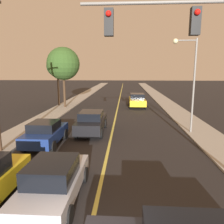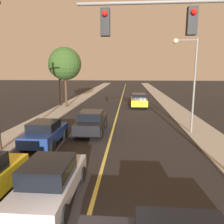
# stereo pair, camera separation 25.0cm
# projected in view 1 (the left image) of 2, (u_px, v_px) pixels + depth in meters

# --- Properties ---
(road_surface) EXTENTS (10.98, 80.00, 0.01)m
(road_surface) POSITION_uv_depth(u_px,v_px,m) (120.00, 96.00, 40.03)
(road_surface) COLOR black
(road_surface) RESTS_ON ground
(sidewalk_left) EXTENTS (2.50, 80.00, 0.12)m
(sidewalk_left) POSITION_uv_depth(u_px,v_px,m) (84.00, 95.00, 40.43)
(sidewalk_left) COLOR #9E998E
(sidewalk_left) RESTS_ON ground
(sidewalk_right) EXTENTS (2.50, 80.00, 0.12)m
(sidewalk_right) POSITION_uv_depth(u_px,v_px,m) (157.00, 96.00, 39.60)
(sidewalk_right) COLOR #9E998E
(sidewalk_right) RESTS_ON ground
(car_near_lane_front) EXTENTS (1.89, 4.22, 1.50)m
(car_near_lane_front) POSITION_uv_depth(u_px,v_px,m) (54.00, 180.00, 7.76)
(car_near_lane_front) COLOR #A5A8B2
(car_near_lane_front) RESTS_ON ground
(car_near_lane_second) EXTENTS (1.97, 4.61, 1.64)m
(car_near_lane_second) POSITION_uv_depth(u_px,v_px,m) (91.00, 122.00, 16.28)
(car_near_lane_second) COLOR black
(car_near_lane_second) RESTS_ON ground
(car_outer_lane_second) EXTENTS (1.92, 3.99, 1.54)m
(car_outer_lane_second) POSITION_uv_depth(u_px,v_px,m) (45.00, 133.00, 13.51)
(car_outer_lane_second) COLOR navy
(car_outer_lane_second) RESTS_ON ground
(car_far_oncoming) EXTENTS (2.08, 4.90, 1.69)m
(car_far_oncoming) POSITION_uv_depth(u_px,v_px,m) (137.00, 100.00, 27.92)
(car_far_oncoming) COLOR gold
(car_far_oncoming) RESTS_ON ground
(traffic_signal_mast) EXTENTS (6.58, 0.42, 6.97)m
(traffic_signal_mast) POSITION_uv_depth(u_px,v_px,m) (209.00, 54.00, 7.51)
(traffic_signal_mast) COLOR slate
(traffic_signal_mast) RESTS_ON ground
(streetlamp_right) EXTENTS (1.71, 0.36, 6.68)m
(streetlamp_right) POSITION_uv_depth(u_px,v_px,m) (189.00, 73.00, 15.43)
(streetlamp_right) COLOR slate
(streetlamp_right) RESTS_ON ground
(tree_left_near) EXTENTS (3.94, 3.94, 7.25)m
(tree_left_near) POSITION_uv_depth(u_px,v_px,m) (63.00, 64.00, 26.25)
(tree_left_near) COLOR #3D2B1C
(tree_left_near) RESTS_ON ground
(tree_left_far) EXTENTS (2.74, 2.74, 6.40)m
(tree_left_far) POSITION_uv_depth(u_px,v_px,m) (57.00, 66.00, 27.68)
(tree_left_far) COLOR #3D2B1C
(tree_left_far) RESTS_ON ground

